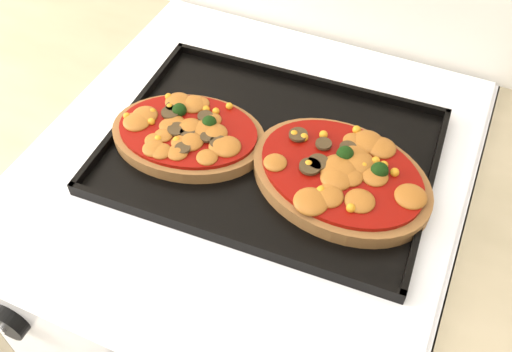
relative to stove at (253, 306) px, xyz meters
The scene contains 5 objects.
stove is the anchor object (origin of this frame).
knob_left 0.55m from the stove, 117.79° to the right, with size 0.05×0.05×0.02m, color black.
baking_tray 0.47m from the stove, ahead, with size 0.44×0.33×0.02m, color black.
pizza_left 0.49m from the stove, 162.98° to the right, with size 0.22×0.15×0.03m, color #945B33, non-canonical shape.
pizza_right 0.50m from the stove, ahead, with size 0.25×0.18×0.04m, color #945B33, non-canonical shape.
Camera 1 is at (0.23, 1.20, 1.50)m, focal length 40.00 mm.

